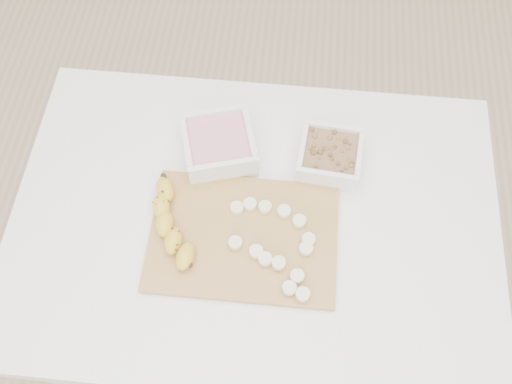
# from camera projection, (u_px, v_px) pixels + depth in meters

# --- Properties ---
(ground) EXTENTS (3.50, 3.50, 0.00)m
(ground) POSITION_uv_depth(u_px,v_px,m) (255.00, 319.00, 1.83)
(ground) COLOR #C6AD89
(ground) RESTS_ON ground
(table) EXTENTS (1.00, 0.70, 0.75)m
(table) POSITION_uv_depth(u_px,v_px,m) (255.00, 237.00, 1.25)
(table) COLOR white
(table) RESTS_ON ground
(bowl_yogurt) EXTENTS (0.18, 0.18, 0.07)m
(bowl_yogurt) POSITION_uv_depth(u_px,v_px,m) (219.00, 145.00, 1.21)
(bowl_yogurt) COLOR white
(bowl_yogurt) RESTS_ON table
(bowl_granola) EXTENTS (0.14, 0.14, 0.06)m
(bowl_granola) POSITION_uv_depth(u_px,v_px,m) (330.00, 156.00, 1.20)
(bowl_granola) COLOR white
(bowl_granola) RESTS_ON table
(cutting_board) EXTENTS (0.37, 0.27, 0.01)m
(cutting_board) POSITION_uv_depth(u_px,v_px,m) (243.00, 237.00, 1.14)
(cutting_board) COLOR tan
(cutting_board) RESTS_ON table
(banana) EXTENTS (0.10, 0.21, 0.03)m
(banana) POSITION_uv_depth(u_px,v_px,m) (172.00, 225.00, 1.12)
(banana) COLOR gold
(banana) RESTS_ON cutting_board
(banana_slices) EXTENTS (0.18, 0.21, 0.02)m
(banana_slices) POSITION_uv_depth(u_px,v_px,m) (276.00, 243.00, 1.11)
(banana_slices) COLOR #F6ECBD
(banana_slices) RESTS_ON cutting_board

